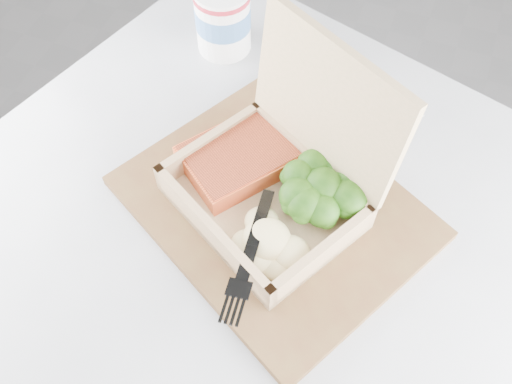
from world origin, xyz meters
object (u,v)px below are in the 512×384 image
at_px(serving_tray, 274,207).
at_px(takeout_container, 283,171).
at_px(cafe_table, 249,283).
at_px(paper_cup, 223,17).

height_order(serving_tray, takeout_container, takeout_container).
xyz_separation_m(cafe_table, paper_cup, (-0.14, 0.26, 0.23)).
height_order(cafe_table, takeout_container, takeout_container).
relative_size(cafe_table, paper_cup, 9.04).
xyz_separation_m(takeout_container, paper_cup, (-0.17, 0.22, -0.01)).
distance_m(cafe_table, serving_tray, 0.19).
distance_m(takeout_container, paper_cup, 0.28).
distance_m(cafe_table, takeout_container, 0.25).
relative_size(cafe_table, serving_tray, 2.69).
height_order(takeout_container, paper_cup, takeout_container).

